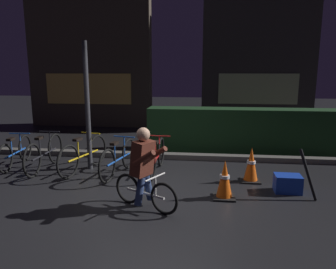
{
  "coord_description": "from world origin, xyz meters",
  "views": [
    {
      "loc": [
        0.89,
        -5.15,
        2.05
      ],
      "look_at": [
        0.2,
        0.6,
        0.9
      ],
      "focal_mm": 34.35,
      "sensor_mm": 36.0,
      "label": 1
    }
  ],
  "objects_px": {
    "traffic_cone_near": "(225,180)",
    "cyclist": "(145,168)",
    "parked_bike_center_left": "(84,155)",
    "parked_bike_right_mid": "(157,157)",
    "closed_umbrella": "(308,175)",
    "parked_bike_leftmost": "(16,152)",
    "parked_bike_center_right": "(119,159)",
    "street_post": "(87,107)",
    "traffic_cone_far": "(251,165)",
    "parked_bike_left_mid": "(45,153)",
    "blue_crate": "(288,184)"
  },
  "relations": [
    {
      "from": "parked_bike_left_mid",
      "to": "traffic_cone_far",
      "type": "relative_size",
      "value": 2.58
    },
    {
      "from": "parked_bike_center_left",
      "to": "parked_bike_right_mid",
      "type": "height_order",
      "value": "parked_bike_center_left"
    },
    {
      "from": "cyclist",
      "to": "parked_bike_left_mid",
      "type": "bearing_deg",
      "value": 174.74
    },
    {
      "from": "parked_bike_right_mid",
      "to": "blue_crate",
      "type": "relative_size",
      "value": 3.57
    },
    {
      "from": "traffic_cone_far",
      "to": "blue_crate",
      "type": "relative_size",
      "value": 1.49
    },
    {
      "from": "parked_bike_center_left",
      "to": "traffic_cone_far",
      "type": "relative_size",
      "value": 2.49
    },
    {
      "from": "parked_bike_leftmost",
      "to": "closed_umbrella",
      "type": "distance_m",
      "value": 5.84
    },
    {
      "from": "parked_bike_center_left",
      "to": "parked_bike_center_right",
      "type": "distance_m",
      "value": 0.8
    },
    {
      "from": "parked_bike_center_left",
      "to": "parked_bike_center_right",
      "type": "bearing_deg",
      "value": -86.84
    },
    {
      "from": "parked_bike_left_mid",
      "to": "street_post",
      "type": "bearing_deg",
      "value": -79.38
    },
    {
      "from": "parked_bike_center_left",
      "to": "closed_umbrella",
      "type": "distance_m",
      "value": 4.26
    },
    {
      "from": "parked_bike_center_right",
      "to": "closed_umbrella",
      "type": "relative_size",
      "value": 1.87
    },
    {
      "from": "parked_bike_center_right",
      "to": "traffic_cone_far",
      "type": "relative_size",
      "value": 2.43
    },
    {
      "from": "street_post",
      "to": "traffic_cone_far",
      "type": "xyz_separation_m",
      "value": [
        3.29,
        -0.42,
        -1.0
      ]
    },
    {
      "from": "traffic_cone_near",
      "to": "traffic_cone_far",
      "type": "height_order",
      "value": "traffic_cone_far"
    },
    {
      "from": "parked_bike_center_right",
      "to": "traffic_cone_near",
      "type": "bearing_deg",
      "value": -104.29
    },
    {
      "from": "parked_bike_center_right",
      "to": "traffic_cone_near",
      "type": "distance_m",
      "value": 2.24
    },
    {
      "from": "parked_bike_center_right",
      "to": "cyclist",
      "type": "relative_size",
      "value": 1.28
    },
    {
      "from": "traffic_cone_near",
      "to": "parked_bike_leftmost",
      "type": "bearing_deg",
      "value": 164.21
    },
    {
      "from": "parked_bike_left_mid",
      "to": "parked_bike_center_left",
      "type": "distance_m",
      "value": 0.86
    },
    {
      "from": "street_post",
      "to": "parked_bike_left_mid",
      "type": "xyz_separation_m",
      "value": [
        -0.91,
        -0.19,
        -0.97
      ]
    },
    {
      "from": "parked_bike_center_right",
      "to": "closed_umbrella",
      "type": "distance_m",
      "value": 3.46
    },
    {
      "from": "traffic_cone_near",
      "to": "street_post",
      "type": "bearing_deg",
      "value": 154.75
    },
    {
      "from": "parked_bike_right_mid",
      "to": "closed_umbrella",
      "type": "distance_m",
      "value": 2.84
    },
    {
      "from": "parked_bike_center_right",
      "to": "traffic_cone_near",
      "type": "relative_size",
      "value": 2.48
    },
    {
      "from": "parked_bike_center_left",
      "to": "traffic_cone_near",
      "type": "distance_m",
      "value": 3.02
    },
    {
      "from": "parked_bike_right_mid",
      "to": "closed_umbrella",
      "type": "bearing_deg",
      "value": -109.84
    },
    {
      "from": "traffic_cone_far",
      "to": "blue_crate",
      "type": "xyz_separation_m",
      "value": [
        0.56,
        -0.48,
        -0.17
      ]
    },
    {
      "from": "street_post",
      "to": "cyclist",
      "type": "xyz_separation_m",
      "value": [
        1.54,
        -1.83,
        -0.69
      ]
    },
    {
      "from": "parked_bike_right_mid",
      "to": "parked_bike_leftmost",
      "type": "bearing_deg",
      "value": 91.34
    },
    {
      "from": "parked_bike_leftmost",
      "to": "traffic_cone_far",
      "type": "bearing_deg",
      "value": -100.12
    },
    {
      "from": "street_post",
      "to": "parked_bike_leftmost",
      "type": "bearing_deg",
      "value": -178.07
    },
    {
      "from": "closed_umbrella",
      "to": "blue_crate",
      "type": "bearing_deg",
      "value": -6.32
    },
    {
      "from": "street_post",
      "to": "traffic_cone_near",
      "type": "height_order",
      "value": "street_post"
    },
    {
      "from": "traffic_cone_near",
      "to": "cyclist",
      "type": "distance_m",
      "value": 1.36
    },
    {
      "from": "parked_bike_right_mid",
      "to": "blue_crate",
      "type": "xyz_separation_m",
      "value": [
        2.39,
        -0.81,
        -0.18
      ]
    },
    {
      "from": "parked_bike_left_mid",
      "to": "closed_umbrella",
      "type": "height_order",
      "value": "closed_umbrella"
    },
    {
      "from": "parked_bike_leftmost",
      "to": "parked_bike_center_left",
      "type": "xyz_separation_m",
      "value": [
        1.59,
        -0.14,
        0.03
      ]
    },
    {
      "from": "parked_bike_center_left",
      "to": "traffic_cone_far",
      "type": "distance_m",
      "value": 3.35
    },
    {
      "from": "closed_umbrella",
      "to": "parked_bike_left_mid",
      "type": "bearing_deg",
      "value": 28.55
    },
    {
      "from": "parked_bike_center_left",
      "to": "closed_umbrella",
      "type": "relative_size",
      "value": 1.92
    },
    {
      "from": "street_post",
      "to": "cyclist",
      "type": "height_order",
      "value": "street_post"
    },
    {
      "from": "blue_crate",
      "to": "closed_umbrella",
      "type": "height_order",
      "value": "closed_umbrella"
    },
    {
      "from": "parked_bike_right_mid",
      "to": "cyclist",
      "type": "bearing_deg",
      "value": -175.28
    },
    {
      "from": "traffic_cone_far",
      "to": "traffic_cone_near",
      "type": "bearing_deg",
      "value": -121.32
    },
    {
      "from": "parked_bike_center_right",
      "to": "parked_bike_center_left",
      "type": "bearing_deg",
      "value": 89.81
    },
    {
      "from": "street_post",
      "to": "traffic_cone_far",
      "type": "relative_size",
      "value": 4.03
    },
    {
      "from": "parked_bike_leftmost",
      "to": "parked_bike_left_mid",
      "type": "bearing_deg",
      "value": -106.16
    },
    {
      "from": "parked_bike_right_mid",
      "to": "traffic_cone_near",
      "type": "bearing_deg",
      "value": -130.91
    },
    {
      "from": "parked_bike_left_mid",
      "to": "traffic_cone_far",
      "type": "distance_m",
      "value": 4.21
    }
  ]
}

